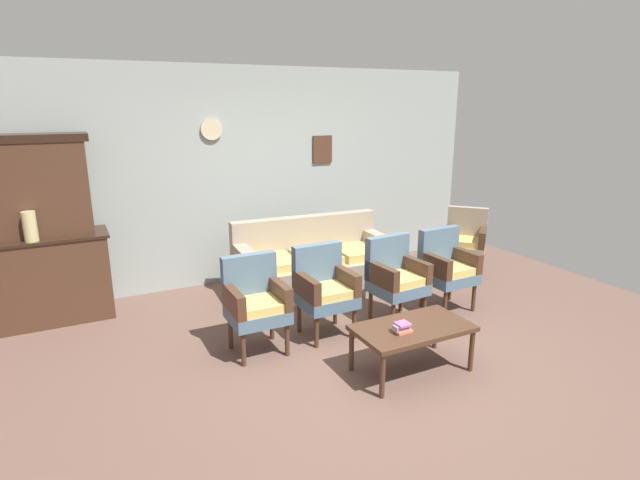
# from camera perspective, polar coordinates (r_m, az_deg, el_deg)

# --- Properties ---
(ground_plane) EXTENTS (7.68, 7.68, 0.00)m
(ground_plane) POSITION_cam_1_polar(r_m,az_deg,el_deg) (4.75, 4.97, -13.23)
(ground_plane) COLOR brown
(wall_back_with_decor) EXTENTS (6.40, 0.09, 2.70)m
(wall_back_with_decor) POSITION_cam_1_polar(r_m,az_deg,el_deg) (6.61, -6.91, 7.27)
(wall_back_with_decor) COLOR #939E99
(wall_back_with_decor) RESTS_ON ground
(side_cabinet) EXTENTS (1.16, 0.55, 0.93)m
(side_cabinet) POSITION_cam_1_polar(r_m,az_deg,el_deg) (6.05, -27.84, -3.82)
(side_cabinet) COLOR #472D1E
(side_cabinet) RESTS_ON ground
(cabinet_upper_hutch) EXTENTS (0.99, 0.38, 1.03)m
(cabinet_upper_hutch) POSITION_cam_1_polar(r_m,az_deg,el_deg) (5.92, -29.02, 5.48)
(cabinet_upper_hutch) COLOR #472D1E
(cabinet_upper_hutch) RESTS_ON side_cabinet
(vase_on_cabinet) EXTENTS (0.13, 0.13, 0.30)m
(vase_on_cabinet) POSITION_cam_1_polar(r_m,az_deg,el_deg) (5.74, -29.89, 1.32)
(vase_on_cabinet) COLOR #C2BD7D
(vase_on_cabinet) RESTS_ON side_cabinet
(floral_couch) EXTENTS (1.93, 0.92, 0.90)m
(floral_couch) POSITION_cam_1_polar(r_m,az_deg,el_deg) (6.17, -0.74, -3.01)
(floral_couch) COLOR gray
(floral_couch) RESTS_ON ground
(armchair_near_cabinet) EXTENTS (0.52, 0.49, 0.90)m
(armchair_near_cabinet) POSITION_cam_1_polar(r_m,az_deg,el_deg) (4.73, -7.30, -6.74)
(armchair_near_cabinet) COLOR slate
(armchair_near_cabinet) RESTS_ON ground
(armchair_near_couch_end) EXTENTS (0.53, 0.50, 0.90)m
(armchair_near_couch_end) POSITION_cam_1_polar(r_m,az_deg,el_deg) (5.02, 0.47, -5.29)
(armchair_near_couch_end) COLOR slate
(armchair_near_couch_end) RESTS_ON ground
(armchair_row_middle) EXTENTS (0.55, 0.53, 0.90)m
(armchair_row_middle) POSITION_cam_1_polar(r_m,az_deg,el_deg) (5.40, 8.50, -3.97)
(armchair_row_middle) COLOR slate
(armchair_row_middle) RESTS_ON ground
(armchair_by_doorway) EXTENTS (0.54, 0.51, 0.90)m
(armchair_by_doorway) POSITION_cam_1_polar(r_m,az_deg,el_deg) (5.83, 14.08, -2.81)
(armchair_by_doorway) COLOR slate
(armchair_by_doorway) RESTS_ON ground
(wingback_chair_by_fireplace) EXTENTS (0.71, 0.71, 0.90)m
(wingback_chair_by_fireplace) POSITION_cam_1_polar(r_m,az_deg,el_deg) (7.02, 16.06, 0.14)
(wingback_chair_by_fireplace) COLOR gray
(wingback_chair_by_fireplace) RESTS_ON ground
(coffee_table) EXTENTS (1.00, 0.56, 0.42)m
(coffee_table) POSITION_cam_1_polar(r_m,az_deg,el_deg) (4.46, 10.38, -10.03)
(coffee_table) COLOR #472D1E
(coffee_table) RESTS_ON ground
(book_stack_on_table) EXTENTS (0.16, 0.11, 0.09)m
(book_stack_on_table) POSITION_cam_1_polar(r_m,az_deg,el_deg) (4.29, 9.26, -9.75)
(book_stack_on_table) COLOR #CE744D
(book_stack_on_table) RESTS_ON coffee_table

